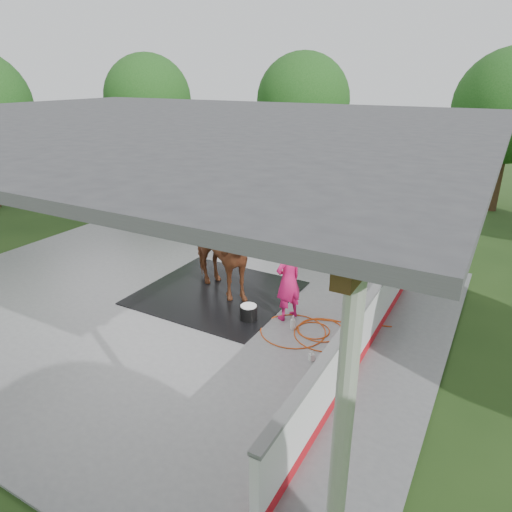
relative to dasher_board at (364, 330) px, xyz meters
The scene contains 12 objects.
ground 4.64m from the dasher_board, behind, with size 100.00×100.00×0.00m, color #1E3814.
concrete_slab 4.63m from the dasher_board, behind, with size 12.00×10.00×0.05m, color slate.
pavilion_structure 5.70m from the dasher_board, behind, with size 12.60×10.60×4.05m.
dasher_board is the anchor object (origin of this frame).
tree_belt 5.43m from the dasher_board, 168.18° to the left, with size 28.00×28.00×5.80m.
rubber_mat 3.86m from the dasher_board, 167.44° to the left, with size 3.37×3.16×0.03m, color black.
horse 3.86m from the dasher_board, 167.44° to the left, with size 1.09×2.38×2.01m, color brown.
handler 1.92m from the dasher_board, 161.44° to the left, with size 0.64×0.42×1.76m, color #C11456.
wash_bucket 2.48m from the dasher_board, behind, with size 0.37×0.37×0.34m.
soap_bottle_a 1.56m from the dasher_board, behind, with size 0.12×0.12×0.30m, color silver.
soap_bottle_b 1.04m from the dasher_board, 140.84° to the right, with size 0.09×0.09×0.20m, color #338CD8.
hose_coil 1.26m from the dasher_board, 164.76° to the left, with size 2.37×1.80×0.02m.
Camera 1 is at (6.38, -7.14, 4.86)m, focal length 32.00 mm.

